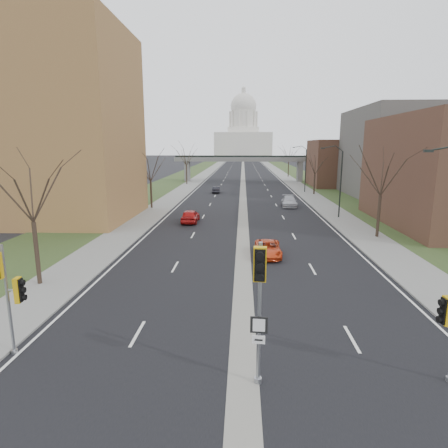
# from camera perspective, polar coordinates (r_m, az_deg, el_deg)

# --- Properties ---
(ground) EXTENTS (700.00, 700.00, 0.00)m
(ground) POSITION_cam_1_polar(r_m,az_deg,el_deg) (16.52, 2.94, -20.08)
(ground) COLOR black
(ground) RESTS_ON ground
(road_surface) EXTENTS (20.00, 600.00, 0.01)m
(road_surface) POSITION_cam_1_polar(r_m,az_deg,el_deg) (164.26, 2.91, 8.73)
(road_surface) COLOR black
(road_surface) RESTS_ON ground
(median_strip) EXTENTS (1.20, 600.00, 0.02)m
(median_strip) POSITION_cam_1_polar(r_m,az_deg,el_deg) (164.26, 2.91, 8.73)
(median_strip) COLOR gray
(median_strip) RESTS_ON ground
(sidewalk_right) EXTENTS (4.00, 600.00, 0.12)m
(sidewalk_right) POSITION_cam_1_polar(r_m,az_deg,el_deg) (164.71, 7.14, 8.68)
(sidewalk_right) COLOR gray
(sidewalk_right) RESTS_ON ground
(sidewalk_left) EXTENTS (4.00, 600.00, 0.12)m
(sidewalk_left) POSITION_cam_1_polar(r_m,az_deg,el_deg) (164.69, -1.32, 8.77)
(sidewalk_left) COLOR gray
(sidewalk_left) RESTS_ON ground
(grass_verge_right) EXTENTS (8.00, 600.00, 0.10)m
(grass_verge_right) POSITION_cam_1_polar(r_m,az_deg,el_deg) (165.26, 9.23, 8.63)
(grass_verge_right) COLOR #2C3E1D
(grass_verge_right) RESTS_ON ground
(grass_verge_left) EXTENTS (8.00, 600.00, 0.10)m
(grass_verge_left) POSITION_cam_1_polar(r_m,az_deg,el_deg) (165.23, -3.42, 8.76)
(grass_verge_left) COLOR #2C3E1D
(grass_verge_left) RESTS_ON ground
(apartment_building) EXTENTS (25.00, 16.00, 22.00)m
(apartment_building) POSITION_cam_1_polar(r_m,az_deg,el_deg) (51.14, -28.38, 12.97)
(apartment_building) COLOR olive
(apartment_building) RESTS_ON ground
(commercial_block_mid) EXTENTS (18.00, 22.00, 15.00)m
(commercial_block_mid) POSITION_cam_1_polar(r_m,az_deg,el_deg) (71.77, 26.29, 9.62)
(commercial_block_mid) COLOR #514F4A
(commercial_block_mid) RESTS_ON ground
(commercial_block_far) EXTENTS (14.00, 14.00, 10.00)m
(commercial_block_far) POSITION_cam_1_polar(r_m,az_deg,el_deg) (86.97, 17.78, 8.78)
(commercial_block_far) COLOR #523226
(commercial_block_far) RESTS_ON ground
(pedestrian_bridge) EXTENTS (34.00, 3.00, 6.45)m
(pedestrian_bridge) POSITION_cam_1_polar(r_m,az_deg,el_deg) (94.11, 2.94, 9.41)
(pedestrian_bridge) COLOR slate
(pedestrian_bridge) RESTS_ON ground
(capitol) EXTENTS (48.00, 42.00, 55.75)m
(capitol) POSITION_cam_1_polar(r_m,az_deg,el_deg) (334.18, 2.94, 13.47)
(capitol) COLOR silver
(capitol) RESTS_ON ground
(streetlight_mid) EXTENTS (2.61, 0.20, 8.70)m
(streetlight_mid) POSITION_cam_1_polar(r_m,az_deg,el_deg) (47.38, 16.59, 9.17)
(streetlight_mid) COLOR black
(streetlight_mid) RESTS_ON sidewalk_right
(streetlight_far) EXTENTS (2.61, 0.20, 8.70)m
(streetlight_far) POSITION_cam_1_polar(r_m,az_deg,el_deg) (72.90, 11.78, 10.16)
(streetlight_far) COLOR black
(streetlight_far) RESTS_ON sidewalk_right
(tree_left_a) EXTENTS (7.20, 7.20, 9.40)m
(tree_left_a) POSITION_cam_1_polar(r_m,az_deg,el_deg) (25.62, -27.56, 5.80)
(tree_left_a) COLOR #382B21
(tree_left_a) RESTS_ON sidewalk_left
(tree_left_b) EXTENTS (6.75, 6.75, 8.81)m
(tree_left_b) POSITION_cam_1_polar(r_m,az_deg,el_deg) (53.67, -11.21, 8.91)
(tree_left_b) COLOR #382B21
(tree_left_b) RESTS_ON sidewalk_left
(tree_left_c) EXTENTS (7.65, 7.65, 9.99)m
(tree_left_c) POSITION_cam_1_polar(r_m,az_deg,el_deg) (87.01, -5.78, 10.62)
(tree_left_c) COLOR #382B21
(tree_left_c) RESTS_ON sidewalk_left
(tree_right_a) EXTENTS (7.20, 7.20, 9.40)m
(tree_right_a) POSITION_cam_1_polar(r_m,az_deg,el_deg) (38.40, 23.01, 7.75)
(tree_right_a) COLOR #382B21
(tree_right_a) RESTS_ON sidewalk_right
(tree_right_b) EXTENTS (6.30, 6.30, 8.22)m
(tree_right_b) POSITION_cam_1_polar(r_m,az_deg,el_deg) (70.32, 13.75, 9.09)
(tree_right_b) COLOR #382B21
(tree_right_b) RESTS_ON sidewalk_right
(tree_right_c) EXTENTS (7.65, 7.65, 9.99)m
(tree_right_c) POSITION_cam_1_polar(r_m,az_deg,el_deg) (109.83, 9.87, 10.74)
(tree_right_c) COLOR #382B21
(tree_right_c) RESTS_ON sidewalk_right
(signal_pole_left) EXTENTS (0.84, 0.90, 4.83)m
(signal_pole_left) POSITION_cam_1_polar(r_m,az_deg,el_deg) (17.76, -30.06, -8.08)
(signal_pole_left) COLOR gray
(signal_pole_left) RESTS_ON ground
(signal_pole_median) EXTENTS (0.63, 0.90, 5.46)m
(signal_pole_median) POSITION_cam_1_polar(r_m,az_deg,el_deg) (13.25, 5.44, -10.05)
(signal_pole_median) COLOR gray
(signal_pole_median) RESTS_ON ground
(car_left_near) EXTENTS (1.86, 4.55, 1.55)m
(car_left_near) POSITION_cam_1_polar(r_m,az_deg,el_deg) (43.60, -5.15, 1.24)
(car_left_near) COLOR #AD1413
(car_left_near) RESTS_ON ground
(car_left_far) EXTENTS (1.34, 3.74, 1.23)m
(car_left_far) POSITION_cam_1_polar(r_m,az_deg,el_deg) (71.38, -1.19, 5.27)
(car_left_far) COLOR black
(car_left_far) RESTS_ON ground
(car_right_near) EXTENTS (2.09, 4.46, 1.23)m
(car_right_near) POSITION_cam_1_polar(r_m,az_deg,el_deg) (30.44, 6.71, -3.73)
(car_right_near) COLOR red
(car_right_near) RESTS_ON ground
(car_right_mid) EXTENTS (2.44, 5.34, 1.52)m
(car_right_mid) POSITION_cam_1_polar(r_m,az_deg,el_deg) (55.83, 9.90, 3.41)
(car_right_mid) COLOR #A8AAB0
(car_right_mid) RESTS_ON ground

